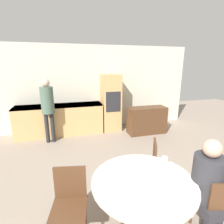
{
  "coord_description": "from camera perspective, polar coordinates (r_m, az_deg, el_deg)",
  "views": [
    {
      "loc": [
        -0.91,
        -0.44,
        2.01
      ],
      "look_at": [
        -0.04,
        2.74,
        1.12
      ],
      "focal_mm": 28.0,
      "sensor_mm": 36.0,
      "label": 1
    }
  ],
  "objects": [
    {
      "name": "person_standing",
      "position": [
        4.75,
        -20.29,
        2.49
      ],
      "size": [
        0.32,
        0.32,
        1.68
      ],
      "color": "#262628",
      "rests_on": "ground_plane"
    },
    {
      "name": "kitchen_counter",
      "position": [
        5.36,
        -16.54,
        -2.33
      ],
      "size": [
        2.45,
        0.6,
        0.89
      ],
      "color": "tan",
      "rests_on": "ground_plane"
    },
    {
      "name": "dining_table",
      "position": [
        2.26,
        9.88,
        -25.76
      ],
      "size": [
        1.16,
        1.16,
        0.77
      ],
      "color": "#51331E",
      "rests_on": "ground_plane"
    },
    {
      "name": "bowl_near",
      "position": [
        2.09,
        18.88,
        -21.42
      ],
      "size": [
        0.16,
        0.16,
        0.05
      ],
      "color": "silver",
      "rests_on": "dining_table"
    },
    {
      "name": "oven_unit",
      "position": [
        5.44,
        -0.41,
        3.04
      ],
      "size": [
        0.55,
        0.59,
        1.74
      ],
      "color": "tan",
      "rests_on": "ground_plane"
    },
    {
      "name": "wall_back",
      "position": [
        5.59,
        -5.88,
        7.77
      ],
      "size": [
        6.33,
        0.05,
        2.6
      ],
      "color": "beige",
      "rests_on": "ground_plane"
    },
    {
      "name": "cup",
      "position": [
        2.45,
        16.79,
        -14.85
      ],
      "size": [
        0.08,
        0.08,
        0.09
      ],
      "color": "silver",
      "rests_on": "dining_table"
    },
    {
      "name": "chair_far_right",
      "position": [
        2.98,
        11.61,
        -15.99
      ],
      "size": [
        0.53,
        0.53,
        0.86
      ],
      "rotation": [
        0.0,
        0.0,
        4.28
      ],
      "color": "#51331E",
      "rests_on": "ground_plane"
    },
    {
      "name": "sideboard",
      "position": [
        5.35,
        11.27,
        -2.66
      ],
      "size": [
        1.13,
        0.45,
        0.8
      ],
      "color": "#51331E",
      "rests_on": "ground_plane"
    },
    {
      "name": "person_seated",
      "position": [
        2.36,
        28.92,
        -20.06
      ],
      "size": [
        0.34,
        0.4,
        1.26
      ],
      "color": "#262628",
      "rests_on": "ground_plane"
    },
    {
      "name": "chair_near_right",
      "position": [
        2.51,
        31.58,
        -24.94
      ],
      "size": [
        0.49,
        0.49,
        0.86
      ],
      "rotation": [
        0.0,
        0.0,
        2.87
      ],
      "color": "#51331E",
      "rests_on": "ground_plane"
    },
    {
      "name": "chair_far_left",
      "position": [
        2.34,
        -13.62,
        -26.03
      ],
      "size": [
        0.47,
        0.47,
        0.86
      ],
      "rotation": [
        0.0,
        0.0,
        6.09
      ],
      "color": "#51331E",
      "rests_on": "ground_plane"
    }
  ]
}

